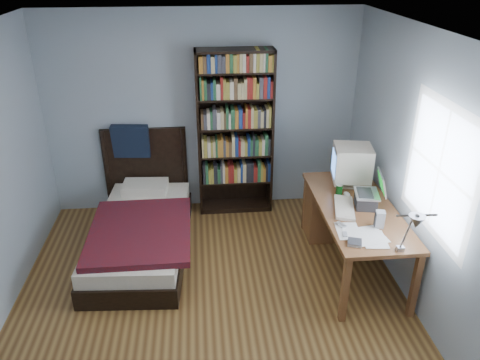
% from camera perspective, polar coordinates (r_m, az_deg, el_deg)
% --- Properties ---
extents(room, '(4.20, 4.24, 2.50)m').
position_cam_1_polar(room, '(3.88, -3.48, -1.61)').
color(room, '#553519').
rests_on(room, ground).
extents(desk, '(0.75, 1.69, 0.73)m').
position_cam_1_polar(desk, '(5.41, 12.17, -3.61)').
color(desk, brown).
rests_on(desk, floor).
extents(crt_monitor, '(0.46, 0.42, 0.46)m').
position_cam_1_polar(crt_monitor, '(5.19, 13.37, 2.00)').
color(crt_monitor, beige).
rests_on(crt_monitor, desk).
extents(laptop, '(0.35, 0.34, 0.37)m').
position_cam_1_polar(laptop, '(4.86, 15.33, -2.03)').
color(laptop, '#2D2D30').
rests_on(laptop, desk).
extents(desk_lamp, '(0.24, 0.53, 0.62)m').
position_cam_1_polar(desk_lamp, '(3.72, 20.49, -5.09)').
color(desk_lamp, '#99999E').
rests_on(desk_lamp, desk).
extents(keyboard, '(0.29, 0.50, 0.05)m').
position_cam_1_polar(keyboard, '(4.80, 12.58, -3.31)').
color(keyboard, beige).
rests_on(keyboard, desk).
extents(speaker, '(0.10, 0.10, 0.16)m').
position_cam_1_polar(speaker, '(4.55, 16.68, -4.61)').
color(speaker, '#969698').
rests_on(speaker, desk).
extents(soda_can, '(0.07, 0.07, 0.13)m').
position_cam_1_polar(soda_can, '(5.02, 11.99, -1.26)').
color(soda_can, '#07370D').
rests_on(soda_can, desk).
extents(mouse, '(0.07, 0.12, 0.04)m').
position_cam_1_polar(mouse, '(5.05, 12.90, -1.73)').
color(mouse, silver).
rests_on(mouse, desk).
extents(phone_silver, '(0.09, 0.12, 0.02)m').
position_cam_1_polar(phone_silver, '(4.51, 12.18, -5.37)').
color(phone_silver, silver).
rests_on(phone_silver, desk).
extents(phone_grey, '(0.05, 0.09, 0.02)m').
position_cam_1_polar(phone_grey, '(4.38, 12.66, -6.50)').
color(phone_grey, '#969698').
rests_on(phone_grey, desk).
extents(external_drive, '(0.15, 0.15, 0.03)m').
position_cam_1_polar(external_drive, '(4.28, 13.81, -7.43)').
color(external_drive, '#969698').
rests_on(external_drive, desk).
extents(bookshelf, '(0.93, 0.30, 2.06)m').
position_cam_1_polar(bookshelf, '(5.76, -0.60, 5.62)').
color(bookshelf, black).
rests_on(bookshelf, floor).
extents(bed, '(1.11, 2.09, 1.16)m').
position_cam_1_polar(bed, '(5.40, -11.90, -5.66)').
color(bed, black).
rests_on(bed, floor).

